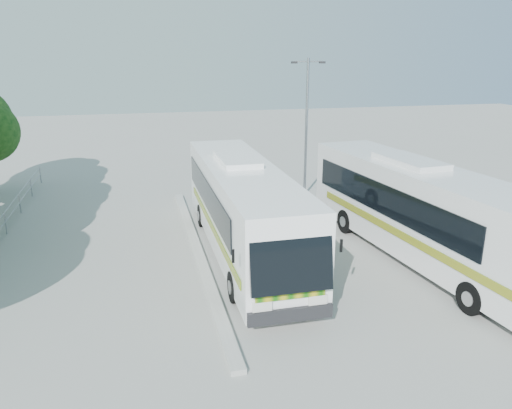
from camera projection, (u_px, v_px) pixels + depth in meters
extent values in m
plane|color=#989893|center=(267.00, 267.00, 18.14)|extent=(100.00, 100.00, 0.00)
cube|color=#B2B2AD|center=(197.00, 251.00, 19.46)|extent=(0.40, 16.00, 0.15)
cylinder|color=gray|center=(37.00, 179.00, 28.74)|extent=(0.06, 0.06, 1.00)
cube|color=white|center=(243.00, 206.00, 18.98)|extent=(2.55, 12.01, 3.05)
cube|color=black|center=(291.00, 258.00, 13.27)|extent=(2.30, 0.47, 1.94)
cube|color=black|center=(207.00, 195.00, 19.13)|extent=(0.09, 9.60, 1.10)
cube|color=black|center=(271.00, 191.00, 19.72)|extent=(0.09, 9.60, 1.10)
cube|color=#155D0D|center=(211.00, 226.00, 18.58)|extent=(0.07, 10.40, 0.28)
cylinder|color=black|center=(235.00, 287.00, 15.50)|extent=(0.30, 1.00, 1.00)
cylinder|color=black|center=(303.00, 279.00, 16.02)|extent=(0.30, 1.00, 1.00)
cylinder|color=black|center=(202.00, 215.00, 22.28)|extent=(0.30, 1.00, 1.00)
cylinder|color=black|center=(251.00, 212.00, 22.80)|extent=(0.30, 1.00, 1.00)
cube|color=silver|center=(423.00, 211.00, 18.32)|extent=(3.83, 12.47, 3.12)
cube|color=black|center=(384.00, 199.00, 18.34)|extent=(1.08, 9.77, 1.12)
cube|color=black|center=(442.00, 193.00, 19.18)|extent=(1.08, 9.77, 1.12)
cube|color=#0E641D|center=(396.00, 232.00, 17.80)|extent=(1.15, 10.58, 0.29)
cylinder|color=black|center=(472.00, 298.00, 14.77)|extent=(0.41, 1.05, 1.02)
cylinder|color=black|center=(346.00, 221.00, 21.49)|extent=(0.41, 1.05, 1.02)
cylinder|color=black|center=(392.00, 216.00, 22.23)|extent=(0.41, 1.05, 1.02)
cylinder|color=#93969B|center=(306.00, 129.00, 26.28)|extent=(0.16, 0.16, 7.22)
cylinder|color=#93969B|center=(308.00, 61.00, 25.28)|extent=(1.44, 0.29, 0.07)
cube|color=black|center=(294.00, 62.00, 25.23)|extent=(0.34, 0.21, 0.11)
cube|color=black|center=(322.00, 62.00, 25.35)|extent=(0.34, 0.21, 0.11)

